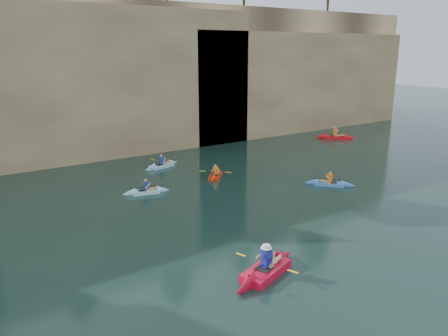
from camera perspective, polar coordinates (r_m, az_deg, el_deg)
ground at (r=15.45m, az=9.48°, el=-16.24°), size 160.00×160.00×0.00m
cliff at (r=40.50m, az=-21.18°, el=11.51°), size 70.00×16.00×12.00m
cliff_slab_center at (r=33.98m, az=-14.84°, el=10.95°), size 24.00×2.40×11.40m
cliff_slab_east at (r=44.83m, az=10.53°, el=11.17°), size 26.00×2.40×9.84m
sea_cave_center at (r=32.41m, az=-23.97°, el=2.59°), size 3.50×1.00×3.20m
sea_cave_east at (r=37.23m, az=-2.40°, el=6.44°), size 5.00×1.00×4.50m
main_kayaker at (r=16.50m, az=5.46°, el=-13.11°), size 3.97×2.49×1.46m
kayaker_ltblue_near at (r=25.39m, az=-10.16°, el=-3.01°), size 2.80×2.09×1.07m
kayaker_red_far at (r=28.09m, az=-1.13°, el=-0.96°), size 2.44×2.50×1.05m
kayaker_ltblue_mid at (r=30.75m, az=-8.15°, el=0.35°), size 3.10×2.22×1.15m
kayaker_blue_east at (r=27.18m, az=13.62°, el=-1.97°), size 2.51×2.70×1.07m
kayaker_extra_east at (r=41.38m, az=14.26°, el=3.96°), size 3.06×3.08×1.35m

